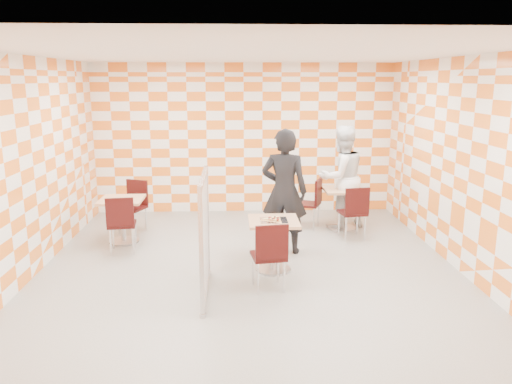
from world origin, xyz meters
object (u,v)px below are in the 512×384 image
chair_second_front (355,209)px  second_table (343,202)px  chair_empty_near (121,220)px  soda_bottle (350,182)px  man_dark (284,191)px  man_white (341,177)px  chair_empty_far (134,202)px  sport_bottle (336,183)px  partition (205,235)px  empty_table (122,213)px  main_table (273,236)px  chair_main_front (270,252)px  chair_second_side (313,199)px

chair_second_front → second_table: bearing=95.4°
chair_empty_near → soda_bottle: bearing=18.2°
second_table → chair_empty_near: 3.91m
second_table → chair_second_front: chair_second_front is taller
man_dark → man_white: size_ratio=1.04×
chair_empty_far → sport_bottle: sport_bottle is taller
partition → man_dark: 1.96m
empty_table → man_white: man_white is taller
chair_second_front → sport_bottle: (-0.17, 0.74, 0.29)m
partition → main_table: bearing=39.8°
empty_table → man_white: size_ratio=0.40×
chair_second_front → chair_empty_near: same height
chair_empty_far → chair_second_front: bearing=-9.7°
main_table → man_dark: size_ratio=0.38×
chair_empty_near → chair_main_front: bearing=-34.8°
second_table → chair_empty_far: 3.75m
chair_second_side → chair_empty_far: (-3.20, -0.04, 0.00)m
chair_second_front → man_dark: man_dark is taller
chair_empty_far → sport_bottle: size_ratio=4.62×
main_table → partition: size_ratio=0.48×
empty_table → chair_main_front: bearing=-42.4°
chair_second_side → chair_empty_far: size_ratio=1.00×
chair_empty_near → partition: (1.39, -1.57, 0.25)m
soda_bottle → man_dark: bearing=-136.3°
empty_table → chair_empty_near: size_ratio=0.81×
man_white → main_table: bearing=33.9°
chair_second_front → main_table: bearing=-137.8°
second_table → chair_empty_near: size_ratio=0.81×
partition → man_white: man_white is taller
second_table → empty_table: size_ratio=1.00×
chair_second_front → chair_empty_far: size_ratio=1.00×
chair_second_front → partition: (-2.40, -2.11, 0.25)m
chair_main_front → sport_bottle: sport_bottle is taller
chair_second_front → chair_second_side: (-0.61, 0.69, 0.00)m
chair_second_front → chair_empty_near: size_ratio=1.00×
second_table → chair_empty_near: (-3.73, -1.18, 0.04)m
empty_table → chair_empty_near: 0.59m
chair_empty_near → man_white: size_ratio=0.49×
empty_table → chair_empty_far: bearing=81.9°
chair_second_front → chair_second_side: size_ratio=1.00×
man_white → sport_bottle: man_white is taller
chair_empty_far → chair_second_side: bearing=0.7°
soda_bottle → partition: bearing=-131.1°
chair_empty_far → man_white: (3.73, 0.11, 0.39)m
chair_empty_far → partition: partition is taller
man_white → soda_bottle: 0.18m
chair_main_front → chair_empty_far: 3.52m
main_table → man_dark: man_dark is taller
second_table → chair_main_front: size_ratio=0.81×
chair_second_front → partition: size_ratio=0.60×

